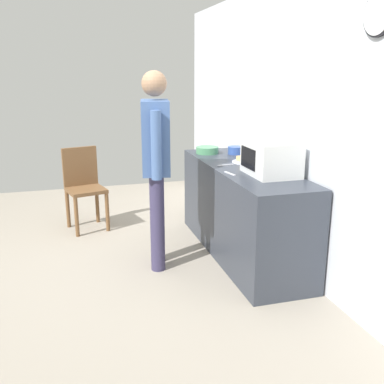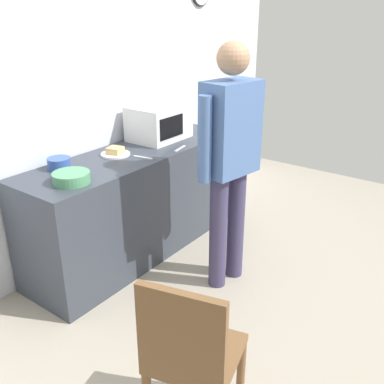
{
  "view_description": "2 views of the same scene",
  "coord_description": "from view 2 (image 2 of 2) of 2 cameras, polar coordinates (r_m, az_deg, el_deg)",
  "views": [
    {
      "loc": [
        3.99,
        -0.4,
        1.78
      ],
      "look_at": [
        0.02,
        0.73,
        0.65
      ],
      "focal_mm": 41.35,
      "sensor_mm": 36.0,
      "label": 1
    },
    {
      "loc": [
        -2.34,
        -1.17,
        1.99
      ],
      "look_at": [
        0.28,
        0.76,
        0.6
      ],
      "focal_mm": 40.83,
      "sensor_mm": 36.0,
      "label": 2
    }
  ],
  "objects": [
    {
      "name": "kitchen_counter",
      "position": [
        3.75,
        -7.13,
        -1.34
      ],
      "size": [
        2.07,
        0.62,
        0.9
      ],
      "primitive_type": "cube",
      "color": "#333842",
      "rests_on": "ground_plane"
    },
    {
      "name": "cereal_bowl",
      "position": [
        3.31,
        -16.97,
        3.59
      ],
      "size": [
        0.17,
        0.17,
        0.08
      ],
      "primitive_type": "cylinder",
      "color": "#33519E",
      "rests_on": "kitchen_counter"
    },
    {
      "name": "wooden_chair",
      "position": [
        2.12,
        -0.23,
        -20.56
      ],
      "size": [
        0.49,
        0.49,
        0.94
      ],
      "color": "brown",
      "rests_on": "ground_plane"
    },
    {
      "name": "sandwich_plate",
      "position": [
        3.53,
        -9.99,
        5.1
      ],
      "size": [
        0.23,
        0.23,
        0.07
      ],
      "color": "white",
      "rests_on": "kitchen_counter"
    },
    {
      "name": "salad_bowl",
      "position": [
        3.02,
        -15.49,
        1.82
      ],
      "size": [
        0.25,
        0.25,
        0.07
      ],
      "primitive_type": "cylinder",
      "color": "#4C8E60",
      "rests_on": "kitchen_counter"
    },
    {
      "name": "spoon_utensil",
      "position": [
        3.64,
        -1.58,
        5.72
      ],
      "size": [
        0.17,
        0.05,
        0.01
      ],
      "primitive_type": "cube",
      "rotation": [
        0.0,
        0.0,
        0.2
      ],
      "color": "silver",
      "rests_on": "kitchen_counter"
    },
    {
      "name": "back_wall",
      "position": [
        3.69,
        -13.36,
        11.75
      ],
      "size": [
        5.4,
        0.13,
        2.6
      ],
      "color": "silver",
      "rests_on": "ground_plane"
    },
    {
      "name": "fork_utensil",
      "position": [
        3.43,
        -6.42,
        4.51
      ],
      "size": [
        0.05,
        0.17,
        0.01
      ],
      "primitive_type": "cube",
      "rotation": [
        0.0,
        0.0,
        1.74
      ],
      "color": "silver",
      "rests_on": "kitchen_counter"
    },
    {
      "name": "person_standing",
      "position": [
        3.08,
        4.96,
        5.27
      ],
      "size": [
        0.58,
        0.31,
        1.79
      ],
      "color": "#393455",
      "rests_on": "ground_plane"
    },
    {
      "name": "microwave",
      "position": [
        3.9,
        -4.33,
        9.06
      ],
      "size": [
        0.5,
        0.39,
        0.3
      ],
      "color": "silver",
      "rests_on": "kitchen_counter"
    },
    {
      "name": "ground_plane",
      "position": [
        3.28,
        8.15,
        -14.46
      ],
      "size": [
        6.0,
        6.0,
        0.0
      ],
      "primitive_type": "plane",
      "color": "#9E9384"
    }
  ]
}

